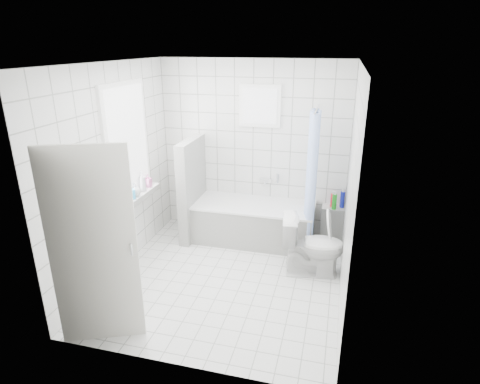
# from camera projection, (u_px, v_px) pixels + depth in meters

# --- Properties ---
(ground) EXTENTS (3.00, 3.00, 0.00)m
(ground) POSITION_uv_depth(u_px,v_px,m) (226.00, 278.00, 5.07)
(ground) COLOR white
(ground) RESTS_ON ground
(ceiling) EXTENTS (3.00, 3.00, 0.00)m
(ceiling) POSITION_uv_depth(u_px,v_px,m) (223.00, 63.00, 4.15)
(ceiling) COLOR white
(ceiling) RESTS_ON ground
(wall_back) EXTENTS (2.80, 0.02, 2.60)m
(wall_back) POSITION_uv_depth(u_px,v_px,m) (253.00, 150.00, 5.97)
(wall_back) COLOR white
(wall_back) RESTS_ON ground
(wall_front) EXTENTS (2.80, 0.02, 2.60)m
(wall_front) POSITION_uv_depth(u_px,v_px,m) (172.00, 240.00, 3.25)
(wall_front) COLOR white
(wall_front) RESTS_ON ground
(wall_left) EXTENTS (0.02, 3.00, 2.60)m
(wall_left) POSITION_uv_depth(u_px,v_px,m) (116.00, 172.00, 4.93)
(wall_left) COLOR white
(wall_left) RESTS_ON ground
(wall_right) EXTENTS (0.02, 3.00, 2.60)m
(wall_right) POSITION_uv_depth(u_px,v_px,m) (350.00, 192.00, 4.28)
(wall_right) COLOR white
(wall_right) RESTS_ON ground
(window_left) EXTENTS (0.01, 0.90, 1.40)m
(window_left) POSITION_uv_depth(u_px,v_px,m) (129.00, 143.00, 5.09)
(window_left) COLOR white
(window_left) RESTS_ON wall_left
(window_back) EXTENTS (0.50, 0.01, 0.50)m
(window_back) POSITION_uv_depth(u_px,v_px,m) (260.00, 106.00, 5.68)
(window_back) COLOR white
(window_back) RESTS_ON wall_back
(window_sill) EXTENTS (0.18, 1.02, 0.08)m
(window_sill) POSITION_uv_depth(u_px,v_px,m) (137.00, 197.00, 5.34)
(window_sill) COLOR white
(window_sill) RESTS_ON wall_left
(door) EXTENTS (0.75, 0.34, 2.00)m
(door) POSITION_uv_depth(u_px,v_px,m) (93.00, 249.00, 3.72)
(door) COLOR silver
(door) RESTS_ON ground
(bathtub) EXTENTS (1.75, 0.77, 0.58)m
(bathtub) POSITION_uv_depth(u_px,v_px,m) (254.00, 222.00, 5.96)
(bathtub) COLOR white
(bathtub) RESTS_ON ground
(partition_wall) EXTENTS (0.15, 0.85, 1.50)m
(partition_wall) POSITION_uv_depth(u_px,v_px,m) (192.00, 189.00, 5.97)
(partition_wall) COLOR white
(partition_wall) RESTS_ON ground
(tiled_ledge) EXTENTS (0.40, 0.24, 0.55)m
(tiled_ledge) POSITION_uv_depth(u_px,v_px,m) (335.00, 224.00, 5.92)
(tiled_ledge) COLOR white
(tiled_ledge) RESTS_ON ground
(toilet) EXTENTS (0.83, 0.54, 0.79)m
(toilet) POSITION_uv_depth(u_px,v_px,m) (313.00, 246.00, 5.05)
(toilet) COLOR white
(toilet) RESTS_ON ground
(curtain_rod) EXTENTS (0.02, 0.80, 0.02)m
(curtain_rod) POSITION_uv_depth(u_px,v_px,m) (317.00, 109.00, 5.15)
(curtain_rod) COLOR silver
(curtain_rod) RESTS_ON wall_back
(shower_curtain) EXTENTS (0.14, 0.48, 1.78)m
(shower_curtain) POSITION_uv_depth(u_px,v_px,m) (312.00, 178.00, 5.34)
(shower_curtain) COLOR #5687FF
(shower_curtain) RESTS_ON curtain_rod
(tub_faucet) EXTENTS (0.18, 0.06, 0.06)m
(tub_faucet) POSITION_uv_depth(u_px,v_px,m) (266.00, 180.00, 6.04)
(tub_faucet) COLOR silver
(tub_faucet) RESTS_ON wall_back
(sill_bottles) EXTENTS (0.18, 0.83, 0.33)m
(sill_bottles) POSITION_uv_depth(u_px,v_px,m) (133.00, 188.00, 5.19)
(sill_bottles) COLOR silver
(sill_bottles) RESTS_ON window_sill
(ledge_bottles) EXTENTS (0.20, 0.16, 0.24)m
(ledge_bottles) POSITION_uv_depth(u_px,v_px,m) (337.00, 201.00, 5.77)
(ledge_bottles) COLOR #1620B3
(ledge_bottles) RESTS_ON tiled_ledge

